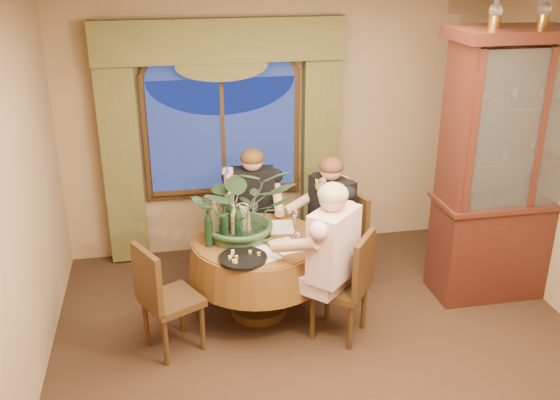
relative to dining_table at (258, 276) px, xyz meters
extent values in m
plane|color=black|center=(0.46, -1.10, -0.38)|extent=(5.00, 5.00, 0.00)
plane|color=#987753|center=(0.46, 1.40, 1.02)|extent=(4.50, 0.00, 4.50)
plane|color=white|center=(0.46, -1.10, 2.42)|extent=(5.00, 5.00, 0.00)
cube|color=#4E4D25|center=(-1.17, 1.28, 0.80)|extent=(0.38, 0.14, 2.32)
cube|color=#4E4D25|center=(0.89, 1.28, 0.80)|extent=(0.38, 0.14, 2.32)
cylinder|color=maroon|center=(0.00, 0.00, 0.00)|extent=(1.60, 1.60, 0.75)
cube|color=#33140F|center=(2.42, -0.03, 0.87)|extent=(1.54, 0.60, 2.50)
cube|color=black|center=(0.62, -0.46, 0.10)|extent=(0.59, 0.59, 0.96)
cube|color=black|center=(0.80, 0.27, 0.10)|extent=(0.53, 0.53, 0.96)
cube|color=black|center=(0.13, 0.86, 0.10)|extent=(0.48, 0.48, 0.96)
cube|color=black|center=(-0.77, -0.39, 0.10)|extent=(0.57, 0.57, 0.96)
imported|color=#324F32|center=(-0.11, 0.09, 0.97)|extent=(0.90, 1.00, 0.78)
imported|color=#445629|center=(0.04, -0.05, 0.40)|extent=(0.15, 0.15, 0.05)
cylinder|color=black|center=(-0.18, -0.36, 0.39)|extent=(0.40, 0.40, 0.02)
cylinder|color=black|center=(-0.23, 0.13, 0.54)|extent=(0.07, 0.07, 0.33)
cylinder|color=black|center=(-0.29, -0.02, 0.54)|extent=(0.07, 0.07, 0.33)
cylinder|color=black|center=(-0.16, -0.02, 0.54)|extent=(0.07, 0.07, 0.33)
cylinder|color=tan|center=(-0.36, 0.12, 0.54)|extent=(0.07, 0.07, 0.33)
cylinder|color=black|center=(-0.43, -0.06, 0.54)|extent=(0.07, 0.07, 0.33)
cylinder|color=tan|center=(-0.20, 0.02, 0.54)|extent=(0.07, 0.07, 0.33)
cube|color=white|center=(0.21, -0.19, 0.38)|extent=(0.28, 0.34, 0.00)
cube|color=white|center=(0.25, 0.19, 0.38)|extent=(0.24, 0.32, 0.00)
cube|color=white|center=(-0.01, -0.31, 0.38)|extent=(0.31, 0.36, 0.00)
camera|label=1|loc=(-0.74, -4.86, 2.76)|focal=40.00mm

